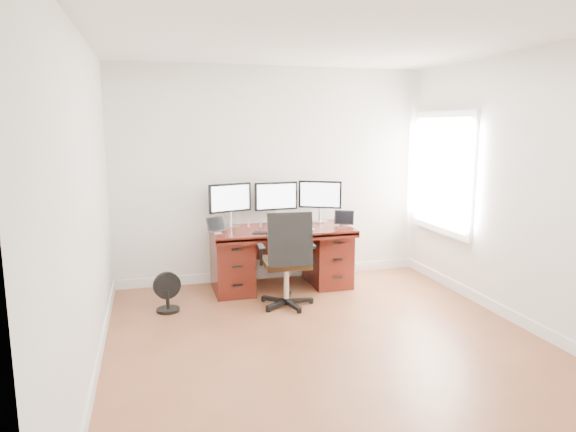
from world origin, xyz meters
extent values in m
plane|color=brown|center=(0.00, 0.00, 0.00)|extent=(4.50, 4.50, 0.00)
cube|color=white|center=(0.00, 2.25, 1.35)|extent=(4.00, 0.10, 2.70)
cube|color=white|center=(2.00, 0.00, 1.35)|extent=(0.10, 4.50, 2.70)
cube|color=white|center=(1.97, 1.50, 1.40)|extent=(0.04, 1.30, 1.50)
cube|color=white|center=(1.95, 1.50, 1.40)|extent=(0.01, 1.15, 1.35)
cube|color=#49140E|center=(0.00, 1.80, 0.72)|extent=(1.70, 0.80, 0.05)
cube|color=#49140E|center=(-0.60, 1.83, 0.35)|extent=(0.45, 0.70, 0.70)
cube|color=#49140E|center=(0.60, 1.83, 0.35)|extent=(0.45, 0.70, 0.70)
cube|color=#340E09|center=(0.00, 2.10, 0.50)|extent=(0.74, 0.03, 0.40)
cylinder|color=black|center=(-0.11, 1.17, 0.04)|extent=(0.62, 0.62, 0.08)
cylinder|color=silver|center=(-0.11, 1.17, 0.29)|extent=(0.06, 0.06, 0.41)
cube|color=#34200F|center=(-0.11, 1.17, 0.49)|extent=(0.53, 0.51, 0.07)
cube|color=black|center=(-0.12, 0.95, 0.80)|extent=(0.47, 0.09, 0.56)
cube|color=black|center=(-0.38, 1.19, 0.68)|extent=(0.08, 0.25, 0.03)
cube|color=black|center=(0.17, 1.15, 0.68)|extent=(0.08, 0.25, 0.03)
cylinder|color=black|center=(-1.39, 1.33, 0.02)|extent=(0.25, 0.25, 0.03)
cylinder|color=black|center=(-1.39, 1.33, 0.14)|extent=(0.04, 0.04, 0.21)
cylinder|color=black|center=(-1.39, 1.33, 0.28)|extent=(0.30, 0.13, 0.29)
cube|color=silver|center=(-0.58, 2.07, 0.76)|extent=(0.21, 0.19, 0.01)
cylinder|color=silver|center=(-0.58, 2.07, 0.84)|extent=(0.04, 0.04, 0.18)
cube|color=black|center=(-0.58, 2.07, 1.10)|extent=(0.54, 0.19, 0.35)
cube|color=white|center=(-0.57, 2.05, 1.10)|extent=(0.48, 0.15, 0.30)
cube|color=silver|center=(0.00, 2.07, 0.76)|extent=(0.19, 0.15, 0.01)
cylinder|color=silver|center=(0.00, 2.07, 0.84)|extent=(0.04, 0.04, 0.18)
cube|color=black|center=(0.00, 2.07, 1.10)|extent=(0.55, 0.08, 0.35)
cube|color=white|center=(0.00, 2.05, 1.10)|extent=(0.50, 0.04, 0.30)
cube|color=silver|center=(0.58, 2.07, 0.76)|extent=(0.22, 0.21, 0.01)
cylinder|color=silver|center=(0.58, 2.07, 0.84)|extent=(0.04, 0.04, 0.18)
cube|color=black|center=(0.58, 2.07, 1.10)|extent=(0.50, 0.29, 0.35)
cube|color=white|center=(0.57, 2.05, 1.10)|extent=(0.44, 0.24, 0.30)
cube|color=silver|center=(-0.80, 1.75, 0.76)|extent=(0.13, 0.12, 0.01)
cube|color=black|center=(-0.80, 1.75, 0.85)|extent=(0.24, 0.17, 0.17)
cube|color=silver|center=(0.79, 1.75, 0.76)|extent=(0.13, 0.12, 0.01)
cube|color=black|center=(0.79, 1.75, 0.85)|extent=(0.24, 0.17, 0.17)
cube|color=silver|center=(-0.03, 1.63, 0.76)|extent=(0.28, 0.15, 0.01)
cube|color=silver|center=(0.29, 1.61, 0.76)|extent=(0.15, 0.15, 0.01)
cube|color=black|center=(-0.28, 1.58, 0.76)|extent=(0.26, 0.21, 0.01)
cube|color=black|center=(0.03, 1.81, 0.76)|extent=(0.13, 0.07, 0.01)
cylinder|color=#DB5DB2|center=(-0.38, 1.95, 0.77)|extent=(0.02, 0.02, 0.05)
sphere|color=#DB5DB2|center=(-0.38, 1.95, 0.81)|extent=(0.03, 0.03, 0.03)
cylinder|color=#9270CF|center=(-0.23, 1.95, 0.77)|extent=(0.02, 0.02, 0.05)
sphere|color=#9270CF|center=(-0.23, 1.95, 0.81)|extent=(0.03, 0.03, 0.03)
cylinder|color=#99674D|center=(-0.11, 1.95, 0.77)|extent=(0.02, 0.02, 0.05)
sphere|color=#99674D|center=(-0.11, 1.95, 0.81)|extent=(0.03, 0.03, 0.03)
cylinder|color=#469BE0|center=(0.15, 1.95, 0.77)|extent=(0.02, 0.02, 0.05)
sphere|color=#469BE0|center=(0.15, 1.95, 0.81)|extent=(0.03, 0.03, 0.03)
camera|label=1|loc=(-1.51, -4.09, 1.98)|focal=32.00mm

